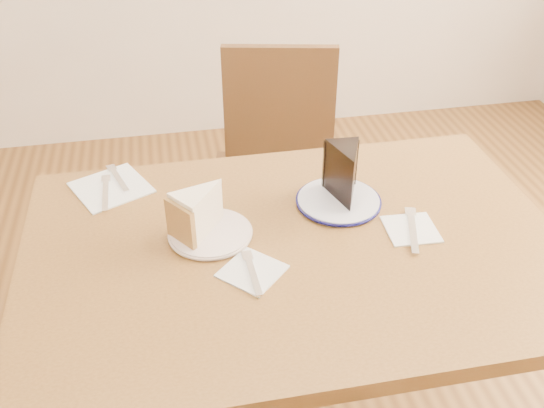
{
  "coord_description": "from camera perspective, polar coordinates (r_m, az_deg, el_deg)",
  "views": [
    {
      "loc": [
        -0.25,
        -1.02,
        1.59
      ],
      "look_at": [
        -0.04,
        0.09,
        0.8
      ],
      "focal_mm": 40.0,
      "sensor_mm": 36.0,
      "label": 1
    }
  ],
  "objects": [
    {
      "name": "fork_cream",
      "position": [
        1.26,
        -1.84,
        -6.51
      ],
      "size": [
        0.02,
        0.14,
        0.0
      ],
      "primitive_type": "cube",
      "rotation": [
        0.0,
        0.0,
        0.04
      ],
      "color": "silver",
      "rests_on": "napkin_cream"
    },
    {
      "name": "chocolate_cake",
      "position": [
        1.44,
        6.98,
        2.57
      ],
      "size": [
        0.09,
        0.12,
        0.12
      ],
      "primitive_type": null,
      "rotation": [
        0.0,
        0.0,
        3.09
      ],
      "color": "black",
      "rests_on": "plate_navy"
    },
    {
      "name": "plate_navy",
      "position": [
        1.47,
        6.27,
        0.28
      ],
      "size": [
        0.2,
        0.2,
        0.01
      ],
      "primitive_type": "cylinder",
      "color": "white",
      "rests_on": "table"
    },
    {
      "name": "fork_spare",
      "position": [
        1.6,
        -14.27,
        2.37
      ],
      "size": [
        0.06,
        0.14,
        0.0
      ],
      "primitive_type": "cube",
      "rotation": [
        0.0,
        0.0,
        0.32
      ],
      "color": "silver",
      "rests_on": "napkin_spare"
    },
    {
      "name": "napkin_navy",
      "position": [
        1.42,
        12.95,
        -2.32
      ],
      "size": [
        0.12,
        0.12,
        0.0
      ],
      "primitive_type": "cube",
      "rotation": [
        0.0,
        0.0,
        -0.05
      ],
      "color": "white",
      "rests_on": "table"
    },
    {
      "name": "knife_spare",
      "position": [
        1.55,
        -15.4,
        1.01
      ],
      "size": [
        0.02,
        0.16,
        0.0
      ],
      "primitive_type": "cube",
      "rotation": [
        0.0,
        0.0,
        0.01
      ],
      "color": "silver",
      "rests_on": "napkin_spare"
    },
    {
      "name": "carrot_cake",
      "position": [
        1.35,
        -6.54,
        -0.69
      ],
      "size": [
        0.15,
        0.14,
        0.09
      ],
      "primitive_type": null,
      "rotation": [
        0.0,
        0.0,
        -0.95
      ],
      "color": "#FAEBCE",
      "rests_on": "plate_cream"
    },
    {
      "name": "chair_far",
      "position": [
        2.04,
        0.64,
        2.68
      ],
      "size": [
        0.53,
        0.53,
        0.9
      ],
      "rotation": [
        0.0,
        0.0,
        2.93
      ],
      "color": "#382110",
      "rests_on": "ground"
    },
    {
      "name": "table",
      "position": [
        1.41,
        2.15,
        -6.79
      ],
      "size": [
        1.2,
        0.8,
        0.75
      ],
      "color": "#4F3315",
      "rests_on": "ground"
    },
    {
      "name": "napkin_spare",
      "position": [
        1.57,
        -14.9,
        1.51
      ],
      "size": [
        0.22,
        0.22,
        0.0
      ],
      "primitive_type": "cube",
      "rotation": [
        0.0,
        0.0,
        0.44
      ],
      "color": "white",
      "rests_on": "table"
    },
    {
      "name": "napkin_cream",
      "position": [
        1.27,
        -1.88,
        -6.33
      ],
      "size": [
        0.16,
        0.16,
        0.0
      ],
      "primitive_type": "cube",
      "rotation": [
        0.0,
        0.0,
        0.79
      ],
      "color": "white",
      "rests_on": "table"
    },
    {
      "name": "knife_navy",
      "position": [
        1.41,
        13.1,
        -2.41
      ],
      "size": [
        0.07,
        0.17,
        0.0
      ],
      "primitive_type": "cube",
      "rotation": [
        0.0,
        0.0,
        -0.31
      ],
      "color": "silver",
      "rests_on": "napkin_navy"
    },
    {
      "name": "plate_cream",
      "position": [
        1.37,
        -5.82,
        -2.76
      ],
      "size": [
        0.18,
        0.18,
        0.01
      ],
      "primitive_type": "cylinder",
      "color": "silver",
      "rests_on": "table"
    }
  ]
}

